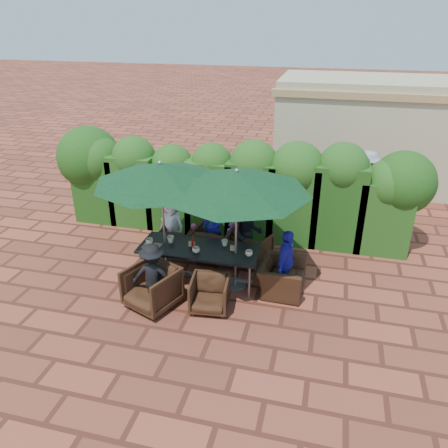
% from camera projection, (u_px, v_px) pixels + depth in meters
% --- Properties ---
extents(ground, '(80.00, 80.00, 0.00)m').
position_uv_depth(ground, '(206.00, 280.00, 8.94)').
color(ground, brown).
rests_on(ground, ground).
extents(dining_table, '(2.38, 0.90, 0.75)m').
position_uv_depth(dining_table, '(199.00, 251.00, 8.65)').
color(dining_table, black).
rests_on(dining_table, ground).
extents(umbrella_left, '(2.58, 2.58, 2.46)m').
position_uv_depth(umbrella_left, '(160.00, 173.00, 8.20)').
color(umbrella_left, gray).
rests_on(umbrella_left, ground).
extents(umbrella_right, '(2.73, 2.73, 2.46)m').
position_uv_depth(umbrella_right, '(237.00, 182.00, 7.79)').
color(umbrella_right, gray).
rests_on(umbrella_right, ground).
extents(chair_far_left, '(0.70, 0.65, 0.71)m').
position_uv_depth(chair_far_left, '(177.00, 239.00, 9.81)').
color(chair_far_left, black).
rests_on(chair_far_left, ground).
extents(chair_far_mid, '(0.89, 0.84, 0.84)m').
position_uv_depth(chair_far_mid, '(214.00, 242.00, 9.55)').
color(chair_far_mid, black).
rests_on(chair_far_mid, ground).
extents(chair_far_right, '(0.89, 0.87, 0.72)m').
position_uv_depth(chair_far_right, '(253.00, 246.00, 9.50)').
color(chair_far_right, black).
rests_on(chair_far_right, ground).
extents(chair_near_left, '(1.08, 1.05, 0.87)m').
position_uv_depth(chair_near_left, '(152.00, 286.00, 7.98)').
color(chair_near_left, black).
rests_on(chair_near_left, ground).
extents(chair_near_right, '(0.75, 0.71, 0.70)m').
position_uv_depth(chair_near_right, '(210.00, 292.00, 7.93)').
color(chair_near_right, black).
rests_on(chair_near_right, ground).
extents(chair_end_right, '(0.65, 0.98, 0.84)m').
position_uv_depth(chair_end_right, '(282.00, 272.00, 8.42)').
color(chair_end_right, black).
rests_on(chair_end_right, ground).
extents(adult_far_left, '(0.75, 0.58, 1.33)m').
position_uv_depth(adult_far_left, '(172.00, 225.00, 9.74)').
color(adult_far_left, white).
rests_on(adult_far_left, ground).
extents(adult_far_mid, '(0.53, 0.45, 1.37)m').
position_uv_depth(adult_far_mid, '(214.00, 228.00, 9.55)').
color(adult_far_mid, '#221EA7').
rests_on(adult_far_mid, ground).
extents(adult_far_right, '(0.73, 0.52, 1.38)m').
position_uv_depth(adult_far_right, '(247.00, 233.00, 9.32)').
color(adult_far_right, black).
rests_on(adult_far_right, ground).
extents(adult_near_left, '(0.86, 0.50, 1.26)m').
position_uv_depth(adult_near_left, '(153.00, 275.00, 7.93)').
color(adult_near_left, black).
rests_on(adult_near_left, ground).
extents(adult_end_right, '(0.51, 0.83, 1.32)m').
position_uv_depth(adult_end_right, '(286.00, 263.00, 8.28)').
color(adult_end_right, '#221EA7').
rests_on(adult_end_right, ground).
extents(child_left, '(0.28, 0.24, 0.74)m').
position_uv_depth(child_left, '(194.00, 239.00, 9.77)').
color(child_left, '#E04F8E').
rests_on(child_left, ground).
extents(child_right, '(0.34, 0.29, 0.84)m').
position_uv_depth(child_right, '(231.00, 240.00, 9.62)').
color(child_right, '#914AA1').
rests_on(child_right, ground).
extents(pedestrian_a, '(1.59, 1.35, 1.66)m').
position_uv_depth(pedestrian_a, '(305.00, 179.00, 11.97)').
color(pedestrian_a, '#268C42').
rests_on(pedestrian_a, ground).
extents(pedestrian_b, '(0.98, 0.67, 1.92)m').
position_uv_depth(pedestrian_b, '(335.00, 177.00, 11.73)').
color(pedestrian_b, '#E04F8E').
rests_on(pedestrian_b, ground).
extents(pedestrian_c, '(1.21, 0.92, 1.71)m').
position_uv_depth(pedestrian_c, '(366.00, 182.00, 11.66)').
color(pedestrian_c, '#96969E').
rests_on(pedestrian_c, ground).
extents(cup_a, '(0.15, 0.15, 0.12)m').
position_uv_depth(cup_a, '(150.00, 241.00, 8.74)').
color(cup_a, beige).
rests_on(cup_a, dining_table).
extents(cup_b, '(0.15, 0.15, 0.14)m').
position_uv_depth(cup_b, '(171.00, 239.00, 8.79)').
color(cup_b, beige).
rests_on(cup_b, dining_table).
extents(cup_c, '(0.15, 0.15, 0.12)m').
position_uv_depth(cup_c, '(196.00, 250.00, 8.42)').
color(cup_c, beige).
rests_on(cup_c, dining_table).
extents(cup_d, '(0.13, 0.13, 0.12)m').
position_uv_depth(cup_d, '(225.00, 243.00, 8.67)').
color(cup_d, beige).
rests_on(cup_d, dining_table).
extents(cup_e, '(0.14, 0.14, 0.11)m').
position_uv_depth(cup_e, '(249.00, 253.00, 8.30)').
color(cup_e, beige).
rests_on(cup_e, dining_table).
extents(ketchup_bottle, '(0.04, 0.04, 0.17)m').
position_uv_depth(ketchup_bottle, '(193.00, 243.00, 8.61)').
color(ketchup_bottle, '#B20C0A').
rests_on(ketchup_bottle, dining_table).
extents(sauce_bottle, '(0.04, 0.04, 0.17)m').
position_uv_depth(sauce_bottle, '(193.00, 240.00, 8.74)').
color(sauce_bottle, '#4C230C').
rests_on(sauce_bottle, dining_table).
extents(serving_tray, '(0.35, 0.25, 0.02)m').
position_uv_depth(serving_tray, '(152.00, 246.00, 8.67)').
color(serving_tray, '#916746').
rests_on(serving_tray, dining_table).
extents(number_block_left, '(0.12, 0.06, 0.10)m').
position_uv_depth(number_block_left, '(192.00, 244.00, 8.65)').
color(number_block_left, tan).
rests_on(number_block_left, dining_table).
extents(number_block_right, '(0.12, 0.06, 0.10)m').
position_uv_depth(number_block_right, '(233.00, 248.00, 8.50)').
color(number_block_right, tan).
rests_on(number_block_right, dining_table).
extents(hedge_wall, '(9.10, 1.60, 2.43)m').
position_uv_depth(hedge_wall, '(227.00, 181.00, 10.42)').
color(hedge_wall, '#193B10').
rests_on(hedge_wall, ground).
extents(building, '(6.20, 3.08, 3.20)m').
position_uv_depth(building, '(376.00, 132.00, 13.58)').
color(building, '#B8AD89').
rests_on(building, ground).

